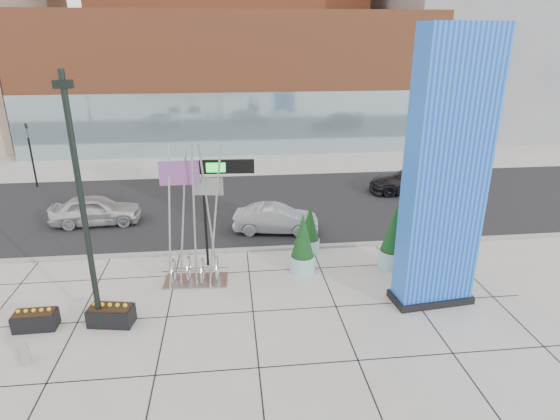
{
  "coord_description": "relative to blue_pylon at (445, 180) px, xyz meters",
  "views": [
    {
      "loc": [
        0.38,
        -15.26,
        9.22
      ],
      "look_at": [
        2.29,
        2.0,
        2.68
      ],
      "focal_mm": 30.0,
      "sensor_mm": 36.0,
      "label": 1
    }
  ],
  "objects": [
    {
      "name": "round_planter_west",
      "position": [
        -3.75,
        4.53,
        -3.56
      ],
      "size": [
        0.9,
        0.9,
        2.26
      ],
      "color": "#96CAC9",
      "rests_on": "ground"
    },
    {
      "name": "round_planter_east",
      "position": [
        -0.55,
        2.73,
        -3.33
      ],
      "size": [
        1.1,
        1.1,
        2.76
      ],
      "color": "#96CAC9",
      "rests_on": "ground"
    },
    {
      "name": "ground",
      "position": [
        -7.55,
        0.93,
        -4.63
      ],
      "size": [
        160.0,
        160.0,
        0.0
      ],
      "primitive_type": "plane",
      "color": "#9E9991",
      "rests_on": "ground"
    },
    {
      "name": "lamp_post",
      "position": [
        -11.7,
        -0.37,
        -1.22
      ],
      "size": [
        0.53,
        0.46,
        8.34
      ],
      "rotation": [
        0.0,
        0.0,
        0.03
      ],
      "color": "black",
      "rests_on": "ground"
    },
    {
      "name": "box_planter_south",
      "position": [
        -11.35,
        -0.27,
        -4.26
      ],
      "size": [
        1.58,
        0.98,
        0.81
      ],
      "rotation": [
        0.0,
        0.0,
        -0.17
      ],
      "color": "black",
      "rests_on": "ground"
    },
    {
      "name": "public_art_sculpture",
      "position": [
        -8.66,
        2.33,
        -3.16
      ],
      "size": [
        2.53,
        1.37,
        5.61
      ],
      "rotation": [
        0.0,
        0.0,
        -0.06
      ],
      "color": "#AEB1B3",
      "rests_on": "ground"
    },
    {
      "name": "street_asphalt",
      "position": [
        -7.55,
        10.93,
        -4.62
      ],
      "size": [
        80.0,
        12.0,
        0.02
      ],
      "primitive_type": "cube",
      "color": "black",
      "rests_on": "ground"
    },
    {
      "name": "blue_pylon",
      "position": [
        0.0,
        0.0,
        0.0
      ],
      "size": [
        3.0,
        1.58,
        9.59
      ],
      "rotation": [
        0.0,
        0.0,
        0.11
      ],
      "color": "blue",
      "rests_on": "ground"
    },
    {
      "name": "overhead_street_sign",
      "position": [
        -7.48,
        3.73,
        -0.69
      ],
      "size": [
        2.17,
        0.31,
        4.59
      ],
      "rotation": [
        0.0,
        0.0,
        -0.05
      ],
      "color": "black",
      "rests_on": "ground"
    },
    {
      "name": "car_dark_east",
      "position": [
        4.08,
        12.15,
        -3.85
      ],
      "size": [
        5.61,
        2.74,
        1.57
      ],
      "primitive_type": "imported",
      "rotation": [
        0.0,
        0.0,
        -1.67
      ],
      "color": "black",
      "rests_on": "ground"
    },
    {
      "name": "building_grey_parking",
      "position": [
        18.45,
        32.93,
        4.37
      ],
      "size": [
        20.0,
        18.0,
        18.0
      ],
      "primitive_type": "cube",
      "color": "slate",
      "rests_on": "ground"
    },
    {
      "name": "concrete_bollard",
      "position": [
        -13.48,
        -2.07,
        -4.32
      ],
      "size": [
        0.32,
        0.32,
        0.63
      ],
      "primitive_type": "cylinder",
      "color": "gray",
      "rests_on": "ground"
    },
    {
      "name": "tower_glass_front",
      "position": [
        -6.55,
        23.13,
        -2.13
      ],
      "size": [
        34.0,
        0.6,
        5.0
      ],
      "primitive_type": "cube",
      "color": "#8CA5B2",
      "rests_on": "ground"
    },
    {
      "name": "round_planter_mid",
      "position": [
        -4.35,
        2.73,
        -3.42
      ],
      "size": [
        1.02,
        1.02,
        2.56
      ],
      "color": "#96CAC9",
      "rests_on": "ground"
    },
    {
      "name": "tower_podium",
      "position": [
        -6.55,
        27.93,
        0.87
      ],
      "size": [
        34.0,
        10.0,
        11.0
      ],
      "primitive_type": "cube",
      "color": "#9D4F2D",
      "rests_on": "ground"
    },
    {
      "name": "box_planter_north",
      "position": [
        -13.81,
        -0.25,
        -4.29
      ],
      "size": [
        1.37,
        0.7,
        0.75
      ],
      "rotation": [
        0.0,
        0.0,
        0.02
      ],
      "color": "black",
      "rests_on": "ground"
    },
    {
      "name": "traffic_signal",
      "position": [
        -19.55,
        15.93,
        -2.33
      ],
      "size": [
        0.15,
        0.18,
        4.1
      ],
      "color": "black",
      "rests_on": "ground"
    },
    {
      "name": "curb_edge",
      "position": [
        -7.55,
        4.93,
        -4.57
      ],
      "size": [
        80.0,
        0.3,
        0.12
      ],
      "primitive_type": "cube",
      "color": "gray",
      "rests_on": "ground"
    },
    {
      "name": "car_silver_mid",
      "position": [
        -5.02,
        6.95,
        -3.96
      ],
      "size": [
        4.3,
        2.09,
        1.36
      ],
      "primitive_type": "imported",
      "rotation": [
        0.0,
        0.0,
        1.41
      ],
      "color": "#A2A4A9",
      "rests_on": "ground"
    },
    {
      "name": "car_white_west",
      "position": [
        -14.11,
        9.04,
        -3.88
      ],
      "size": [
        4.52,
        2.01,
        1.51
      ],
      "primitive_type": "imported",
      "rotation": [
        0.0,
        0.0,
        1.62
      ],
      "color": "silver",
      "rests_on": "ground"
    }
  ]
}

